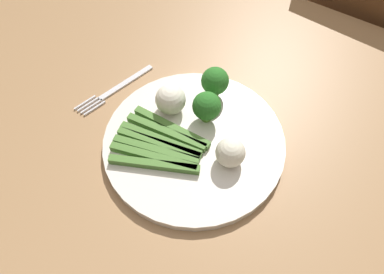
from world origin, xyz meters
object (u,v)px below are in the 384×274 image
(plate, at_px, (192,141))
(cauliflower_back_right, at_px, (171,100))
(dining_table, at_px, (184,186))
(cauliflower_near_center, at_px, (230,152))
(fork, at_px, (115,90))
(broccoli_front, at_px, (207,106))
(broccoli_left, at_px, (215,81))
(chair, at_px, (351,73))
(asparagus_bundle, at_px, (160,145))

(plate, xyz_separation_m, cauliflower_back_right, (0.06, -0.03, 0.03))
(dining_table, distance_m, cauliflower_near_center, 0.15)
(dining_table, height_order, plate, plate)
(plate, height_order, fork, plate)
(broccoli_front, height_order, cauliflower_back_right, broccoli_front)
(dining_table, distance_m, cauliflower_back_right, 0.17)
(dining_table, height_order, cauliflower_back_right, cauliflower_back_right)
(cauliflower_near_center, bearing_deg, broccoli_left, -48.48)
(dining_table, bearing_deg, plate, -83.46)
(plate, bearing_deg, fork, -6.30)
(plate, bearing_deg, cauliflower_back_right, -26.38)
(plate, bearing_deg, cauliflower_near_center, 178.77)
(cauliflower_near_center, bearing_deg, chair, -98.12)
(plate, bearing_deg, broccoli_front, -87.02)
(chair, distance_m, broccoli_left, 0.62)
(fork, bearing_deg, dining_table, 87.56)
(asparagus_bundle, bearing_deg, broccoli_left, -108.25)
(asparagus_bundle, height_order, cauliflower_near_center, cauliflower_near_center)
(chair, bearing_deg, broccoli_left, 74.19)
(broccoli_left, distance_m, broccoli_front, 0.06)
(chair, bearing_deg, broccoli_front, 77.56)
(asparagus_bundle, xyz_separation_m, broccoli_left, (-0.01, -0.14, 0.03))
(plate, distance_m, broccoli_left, 0.11)
(dining_table, distance_m, chair, 0.67)
(fork, bearing_deg, broccoli_front, 112.14)
(broccoli_left, relative_size, cauliflower_near_center, 1.26)
(broccoli_left, distance_m, cauliflower_back_right, 0.08)
(chair, relative_size, asparagus_bundle, 5.53)
(plate, distance_m, fork, 0.18)
(asparagus_bundle, bearing_deg, fork, -34.64)
(cauliflower_near_center, xyz_separation_m, fork, (0.25, -0.02, -0.04))
(broccoli_left, bearing_deg, plate, 100.93)
(cauliflower_near_center, xyz_separation_m, cauliflower_back_right, (0.13, -0.03, 0.00))
(chair, relative_size, plate, 2.93)
(dining_table, distance_m, plate, 0.11)
(chair, xyz_separation_m, cauliflower_back_right, (0.22, 0.57, 0.30))
(dining_table, height_order, broccoli_front, broccoli_front)
(cauliflower_near_center, distance_m, fork, 0.26)
(broccoli_left, xyz_separation_m, cauliflower_back_right, (0.04, 0.07, -0.01))
(chair, distance_m, cauliflower_back_right, 0.68)
(chair, xyz_separation_m, broccoli_left, (0.18, 0.50, 0.31))
(chair, height_order, broccoli_left, chair)
(plate, distance_m, cauliflower_back_right, 0.08)
(cauliflower_near_center, relative_size, fork, 0.28)
(dining_table, relative_size, fork, 8.65)
(asparagus_bundle, height_order, fork, asparagus_bundle)
(plate, xyz_separation_m, fork, (0.18, -0.02, -0.01))
(asparagus_bundle, bearing_deg, cauliflower_near_center, -172.11)
(cauliflower_back_right, relative_size, fork, 0.31)
(plate, relative_size, asparagus_bundle, 1.89)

